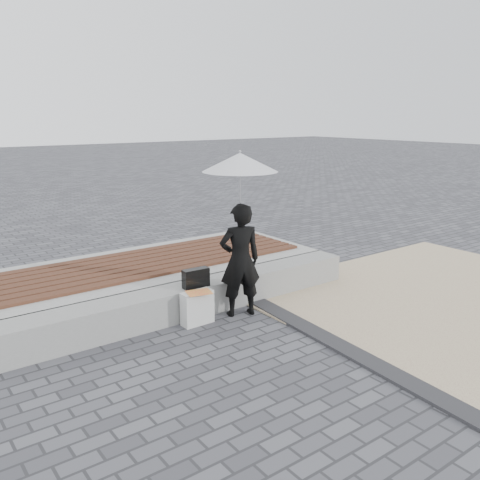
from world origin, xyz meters
The scene contains 11 objects.
ground centered at (0.00, 0.00, 0.00)m, with size 80.00×80.00×0.00m, color #505156.
terrazzo_zone centered at (3.20, -0.50, 0.01)m, with size 5.00×5.00×0.02m, color beige.
edging_band centered at (0.75, -0.50, 0.02)m, with size 0.25×5.20×0.04m, color #2A2A2D.
seating_ledge centered at (0.00, 1.60, 0.20)m, with size 5.00×0.45×0.40m, color gray.
timber_platform centered at (0.00, 2.80, 0.20)m, with size 5.00×2.00×0.40m, color #A7A6A1.
timber_decking centered at (0.00, 2.80, 0.42)m, with size 4.60×1.40×0.04m, color #5A2D1E, non-canonical shape.
woman centered at (0.44, 1.19, 0.74)m, with size 0.54×0.35×1.47m, color black.
parasol centered at (0.44, 1.19, 1.97)m, with size 0.93×0.93×1.19m.
handbag centered at (-0.05, 1.47, 0.52)m, with size 0.34×0.12×0.24m, color black.
canvas_tote centered at (-0.17, 1.26, 0.21)m, with size 0.40×0.17×0.42m, color silver.
magazine centered at (-0.17, 1.21, 0.43)m, with size 0.30×0.22×0.01m, color #EE3B40.
Camera 1 is at (-3.23, -3.78, 2.54)m, focal length 37.89 mm.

